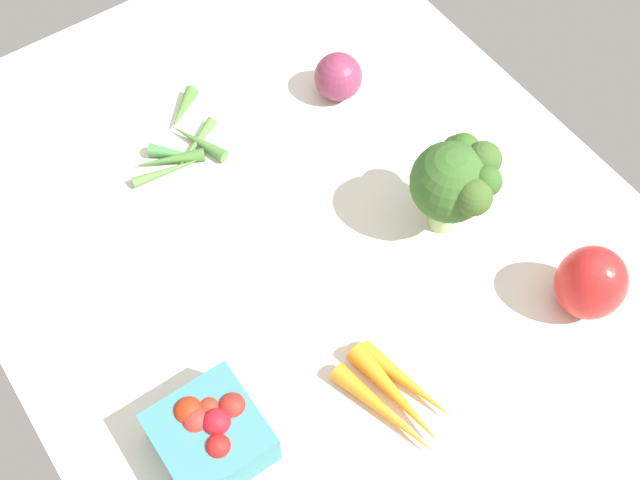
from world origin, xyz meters
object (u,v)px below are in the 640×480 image
(bell_pepper_red, at_px, (591,283))
(okra_pile, at_px, (182,145))
(red_onion_center, at_px, (338,77))
(broccoli_head, at_px, (456,180))
(carrot_bunch, at_px, (395,397))
(berry_basket, at_px, (210,434))

(bell_pepper_red, bearing_deg, okra_pile, 30.15)
(red_onion_center, bearing_deg, broccoli_head, 177.12)
(carrot_bunch, distance_m, berry_basket, 0.20)
(okra_pile, xyz_separation_m, broccoli_head, (-0.29, -0.21, 0.08))
(bell_pepper_red, height_order, okra_pile, bell_pepper_red)
(bell_pepper_red, xyz_separation_m, broccoli_head, (0.18, 0.06, 0.04))
(broccoli_head, bearing_deg, bell_pepper_red, -162.25)
(berry_basket, distance_m, okra_pile, 0.40)
(carrot_bunch, xyz_separation_m, okra_pile, (0.43, 0.02, -0.00))
(berry_basket, xyz_separation_m, broccoli_head, (0.08, -0.38, 0.06))
(bell_pepper_red, height_order, berry_basket, bell_pepper_red)
(carrot_bunch, bearing_deg, bell_pepper_red, -96.47)
(broccoli_head, bearing_deg, okra_pile, 36.55)
(okra_pile, relative_size, broccoli_head, 1.09)
(berry_basket, bearing_deg, broccoli_head, -78.70)
(carrot_bunch, distance_m, red_onion_center, 0.45)
(carrot_bunch, height_order, broccoli_head, broccoli_head)
(berry_basket, height_order, okra_pile, berry_basket)
(red_onion_center, distance_m, broccoli_head, 0.26)
(okra_pile, bearing_deg, bell_pepper_red, -149.85)
(bell_pepper_red, distance_m, berry_basket, 0.45)
(bell_pepper_red, xyz_separation_m, red_onion_center, (0.42, 0.04, -0.02))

